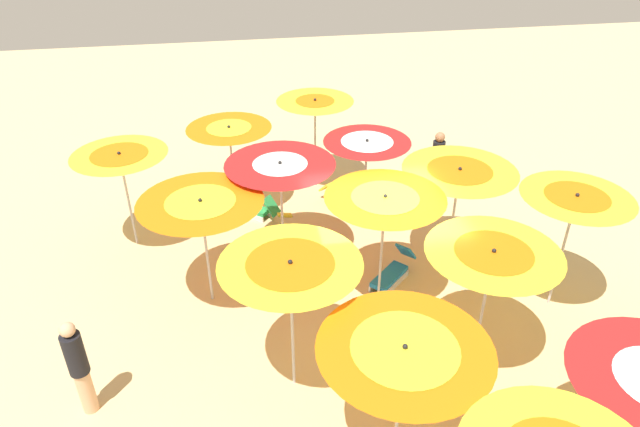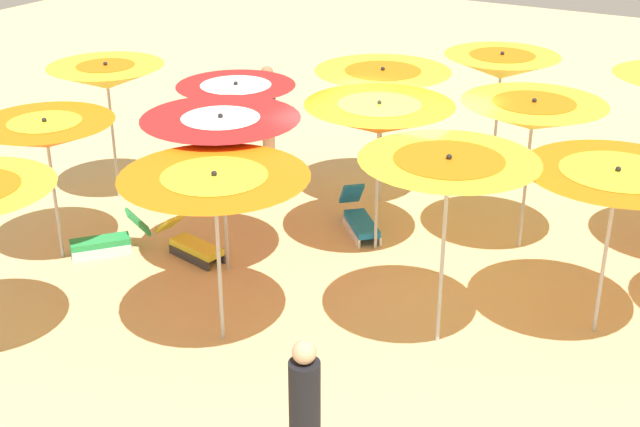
% 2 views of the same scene
% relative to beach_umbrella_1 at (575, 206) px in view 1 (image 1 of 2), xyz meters
% --- Properties ---
extents(ground, '(39.52, 39.52, 0.04)m').
position_rel_beach_umbrella_1_xyz_m(ground, '(-3.40, 0.48, -2.24)').
color(ground, '#D1B57F').
extents(beach_umbrella_1, '(1.96, 1.96, 2.48)m').
position_rel_beach_umbrella_1_xyz_m(beach_umbrella_1, '(0.00, 0.00, 0.00)').
color(beach_umbrella_1, '#B2B2B7').
rests_on(beach_umbrella_1, ground).
extents(beach_umbrella_2, '(2.25, 2.25, 2.37)m').
position_rel_beach_umbrella_1_xyz_m(beach_umbrella_2, '(-1.56, 1.48, -0.09)').
color(beach_umbrella_2, '#B2B2B7').
rests_on(beach_umbrella_2, ground).
extents(beach_umbrella_3, '(1.96, 1.96, 2.18)m').
position_rel_beach_umbrella_1_xyz_m(beach_umbrella_3, '(-2.91, 3.47, -0.25)').
color(beach_umbrella_3, '#B2B2B7').
rests_on(beach_umbrella_3, ground).
extents(beach_umbrella_4, '(1.92, 1.92, 2.43)m').
position_rel_beach_umbrella_1_xyz_m(beach_umbrella_4, '(-3.75, 5.49, -0.05)').
color(beach_umbrella_4, '#B2B2B7').
rests_on(beach_umbrella_4, ground).
extents(beach_umbrella_6, '(2.12, 2.12, 2.39)m').
position_rel_beach_umbrella_1_xyz_m(beach_umbrella_6, '(-2.08, -1.21, -0.09)').
color(beach_umbrella_6, '#B2B2B7').
rests_on(beach_umbrella_6, ground).
extents(beach_umbrella_7, '(2.19, 2.19, 2.38)m').
position_rel_beach_umbrella_1_xyz_m(beach_umbrella_7, '(-3.27, 0.69, -0.11)').
color(beach_umbrella_7, '#B2B2B7').
rests_on(beach_umbrella_7, ground).
extents(beach_umbrella_8, '(2.20, 2.20, 2.41)m').
position_rel_beach_umbrella_1_xyz_m(beach_umbrella_8, '(-4.97, 2.27, -0.05)').
color(beach_umbrella_8, '#B2B2B7').
rests_on(beach_umbrella_8, ground).
extents(beach_umbrella_9, '(1.98, 1.98, 2.21)m').
position_rel_beach_umbrella_1_xyz_m(beach_umbrella_9, '(-5.90, 4.68, -0.26)').
color(beach_umbrella_9, '#B2B2B7').
rests_on(beach_umbrella_9, ground).
extents(beach_umbrella_11, '(2.27, 2.27, 2.30)m').
position_rel_beach_umbrella_1_xyz_m(beach_umbrella_11, '(-3.97, -2.84, -0.16)').
color(beach_umbrella_11, '#B2B2B7').
rests_on(beach_umbrella_11, ground).
extents(beach_umbrella_12, '(2.13, 2.13, 2.54)m').
position_rel_beach_umbrella_1_xyz_m(beach_umbrella_12, '(-5.20, -1.17, 0.05)').
color(beach_umbrella_12, '#B2B2B7').
rests_on(beach_umbrella_12, ground).
extents(beach_umbrella_13, '(2.28, 2.28, 2.30)m').
position_rel_beach_umbrella_1_xyz_m(beach_umbrella_13, '(-6.52, 1.24, -0.16)').
color(beach_umbrella_13, '#B2B2B7').
rests_on(beach_umbrella_13, ground).
extents(beach_umbrella_14, '(1.99, 1.99, 2.29)m').
position_rel_beach_umbrella_1_xyz_m(beach_umbrella_14, '(-8.19, 3.49, -0.16)').
color(beach_umbrella_14, '#B2B2B7').
rests_on(beach_umbrella_14, ground).
extents(lounger_0, '(1.20, 1.16, 0.67)m').
position_rel_beach_umbrella_1_xyz_m(lounger_0, '(-2.86, 1.18, -2.00)').
color(lounger_0, silver).
rests_on(lounger_0, ground).
extents(lounger_1, '(0.59, 1.29, 0.55)m').
position_rel_beach_umbrella_1_xyz_m(lounger_1, '(-4.90, 2.97, -2.02)').
color(lounger_1, '#333338').
rests_on(lounger_1, ground).
extents(lounger_2, '(0.84, 1.12, 0.54)m').
position_rel_beach_umbrella_1_xyz_m(lounger_2, '(-3.35, 4.28, -2.02)').
color(lounger_2, olive).
rests_on(lounger_2, ground).
extents(lounger_3, '(1.14, 1.03, 0.64)m').
position_rel_beach_umbrella_1_xyz_m(lounger_3, '(-5.44, 4.18, -2.01)').
color(lounger_3, silver).
rests_on(lounger_3, ground).
extents(beachgoer_0, '(0.30, 0.30, 1.87)m').
position_rel_beach_umbrella_1_xyz_m(beachgoer_0, '(-0.92, 4.18, -1.22)').
color(beachgoer_0, '#A3704C').
rests_on(beachgoer_0, ground).
extents(beachgoer_1, '(0.30, 0.30, 1.80)m').
position_rel_beach_umbrella_1_xyz_m(beachgoer_1, '(-8.45, -1.15, -1.27)').
color(beachgoer_1, '#D8A87F').
rests_on(beachgoer_1, ground).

